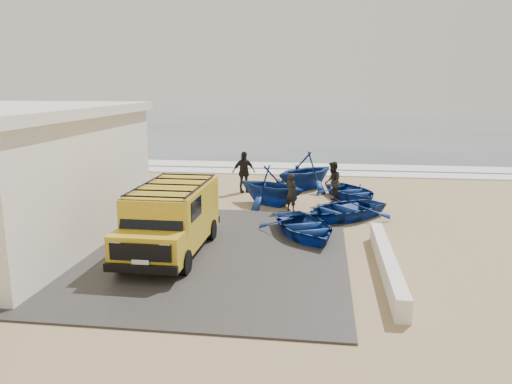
{
  "coord_description": "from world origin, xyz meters",
  "views": [
    {
      "loc": [
        3.22,
        -15.96,
        4.94
      ],
      "look_at": [
        0.91,
        1.18,
        1.2
      ],
      "focal_mm": 35.0,
      "sensor_mm": 36.0,
      "label": 1
    }
  ],
  "objects": [
    {
      "name": "surf_wash",
      "position": [
        0.0,
        14.5,
        0.02
      ],
      "size": [
        180.0,
        2.2,
        0.04
      ],
      "primitive_type": "cube",
      "color": "white",
      "rests_on": "ground"
    },
    {
      "name": "boat_near_right",
      "position": [
        4.03,
        2.36,
        0.37
      ],
      "size": [
        4.39,
        4.31,
        0.74
      ],
      "primitive_type": "imported",
      "rotation": [
        0.0,
        0.0,
        -0.84
      ],
      "color": "navy",
      "rests_on": "ground"
    },
    {
      "name": "parapet",
      "position": [
        5.0,
        -3.0,
        0.28
      ],
      "size": [
        0.35,
        6.0,
        0.55
      ],
      "primitive_type": "cube",
      "color": "silver",
      "rests_on": "ground"
    },
    {
      "name": "slab",
      "position": [
        -2.0,
        -2.0,
        0.03
      ],
      "size": [
        12.0,
        10.0,
        0.05
      ],
      "primitive_type": "cube",
      "color": "#383633",
      "rests_on": "ground"
    },
    {
      "name": "ocean",
      "position": [
        0.0,
        56.0,
        0.0
      ],
      "size": [
        180.0,
        88.0,
        0.01
      ],
      "primitive_type": "cube",
      "color": "#385166",
      "rests_on": "ground"
    },
    {
      "name": "fisherman_back",
      "position": [
        -0.4,
        6.57,
        0.96
      ],
      "size": [
        1.21,
        0.98,
        1.92
      ],
      "primitive_type": "imported",
      "rotation": [
        0.0,
        0.0,
        0.54
      ],
      "color": "black",
      "rests_on": "ground"
    },
    {
      "name": "ground",
      "position": [
        0.0,
        0.0,
        0.0
      ],
      "size": [
        160.0,
        160.0,
        0.0
      ],
      "primitive_type": "plane",
      "color": "tan"
    },
    {
      "name": "boat_mid_right",
      "position": [
        4.52,
        5.73,
        0.34
      ],
      "size": [
        3.6,
        3.98,
        0.68
      ],
      "primitive_type": "imported",
      "rotation": [
        0.0,
        0.0,
        0.49
      ],
      "color": "navy",
      "rests_on": "ground"
    },
    {
      "name": "fisherman_front",
      "position": [
        2.03,
        3.27,
        0.77
      ],
      "size": [
        0.67,
        0.63,
        1.54
      ],
      "primitive_type": "imported",
      "rotation": [
        0.0,
        0.0,
        2.52
      ],
      "color": "black",
      "rests_on": "ground"
    },
    {
      "name": "boat_far_left",
      "position": [
        2.42,
        7.63,
        0.9
      ],
      "size": [
        4.49,
        4.53,
        1.81
      ],
      "primitive_type": "imported",
      "rotation": [
        0.0,
        0.0,
        -0.73
      ],
      "color": "navy",
      "rests_on": "ground"
    },
    {
      "name": "surf_line",
      "position": [
        0.0,
        12.0,
        0.03
      ],
      "size": [
        180.0,
        1.6,
        0.06
      ],
      "primitive_type": "cube",
      "color": "white",
      "rests_on": "ground"
    },
    {
      "name": "fisherman_middle",
      "position": [
        3.66,
        5.08,
        0.88
      ],
      "size": [
        0.73,
        0.9,
        1.75
      ],
      "primitive_type": "imported",
      "rotation": [
        0.0,
        0.0,
        -1.66
      ],
      "color": "black",
      "rests_on": "ground"
    },
    {
      "name": "boat_mid_left",
      "position": [
        1.12,
        4.25,
        0.83
      ],
      "size": [
        4.09,
        3.94,
        1.66
      ],
      "primitive_type": "imported",
      "rotation": [
        0.0,
        0.0,
        1.04
      ],
      "color": "navy",
      "rests_on": "ground"
    },
    {
      "name": "boat_near_left",
      "position": [
        2.68,
        -0.09,
        0.36
      ],
      "size": [
        3.64,
        4.14,
        0.71
      ],
      "primitive_type": "imported",
      "rotation": [
        0.0,
        0.0,
        0.42
      ],
      "color": "navy",
      "rests_on": "ground"
    },
    {
      "name": "van",
      "position": [
        -1.16,
        -2.21,
        1.11
      ],
      "size": [
        1.99,
        4.85,
        2.07
      ],
      "rotation": [
        0.0,
        0.0,
        -0.01
      ],
      "color": "gold",
      "rests_on": "ground"
    }
  ]
}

